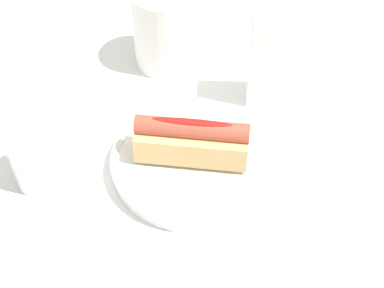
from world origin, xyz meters
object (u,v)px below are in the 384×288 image
water_glass (37,158)px  paper_towel_roll (167,28)px  serving_bowl (192,161)px  hotdog_front (192,140)px  napkin_box (286,61)px

water_glass → paper_towel_roll: paper_towel_roll is taller
water_glass → paper_towel_roll: size_ratio=0.67×
water_glass → paper_towel_roll: (0.21, 0.23, 0.02)m
serving_bowl → paper_towel_roll: size_ratio=1.68×
water_glass → paper_towel_roll: bearing=47.9°
hotdog_front → paper_towel_roll: (0.00, 0.25, 0.01)m
water_glass → napkin_box: 0.39m
hotdog_front → napkin_box: 0.20m
serving_bowl → paper_towel_roll: 0.26m
serving_bowl → hotdog_front: 0.04m
hotdog_front → paper_towel_roll: bearing=89.0°
serving_bowl → paper_towel_roll: bearing=89.0°
serving_bowl → paper_towel_roll: (0.00, 0.25, 0.05)m
water_glass → paper_towel_roll: 0.31m
hotdog_front → napkin_box: size_ratio=1.05×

